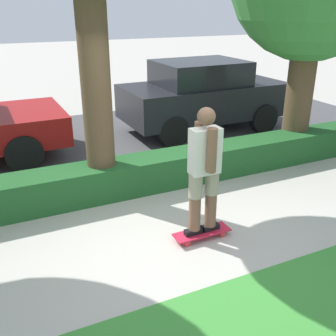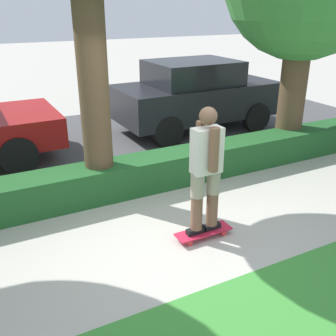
# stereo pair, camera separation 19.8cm
# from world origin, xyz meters

# --- Properties ---
(ground_plane) EXTENTS (60.00, 60.00, 0.00)m
(ground_plane) POSITION_xyz_m (0.00, 0.00, 0.00)
(ground_plane) COLOR #ADA89E
(street_asphalt) EXTENTS (14.97, 5.00, 0.01)m
(street_asphalt) POSITION_xyz_m (0.00, 4.20, 0.00)
(street_asphalt) COLOR #474749
(street_asphalt) RESTS_ON ground_plane
(hedge_row) EXTENTS (14.97, 0.60, 0.54)m
(hedge_row) POSITION_xyz_m (0.00, 1.60, 0.27)
(hedge_row) COLOR #1E5123
(hedge_row) RESTS_ON ground_plane
(skateboard) EXTENTS (0.77, 0.24, 0.09)m
(skateboard) POSITION_xyz_m (0.26, -0.11, 0.08)
(skateboard) COLOR red
(skateboard) RESTS_ON ground_plane
(skater_person) EXTENTS (0.49, 0.42, 1.65)m
(skater_person) POSITION_xyz_m (0.26, -0.11, 0.97)
(skater_person) COLOR black
(skater_person) RESTS_ON skateboard
(parked_car_middle) EXTENTS (3.86, 1.84, 1.64)m
(parked_car_middle) POSITION_xyz_m (2.64, 4.10, 0.85)
(parked_car_middle) COLOR black
(parked_car_middle) RESTS_ON ground_plane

